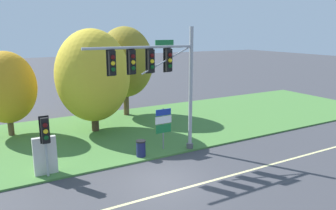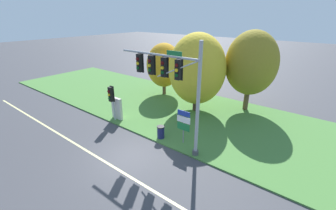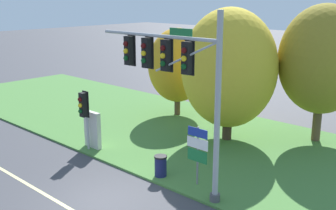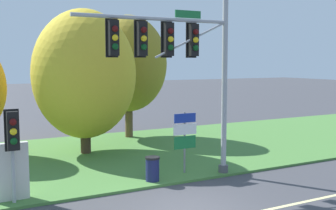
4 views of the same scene
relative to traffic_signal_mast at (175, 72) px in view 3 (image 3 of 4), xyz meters
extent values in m
plane|color=#3D3D42|center=(-1.36, -2.84, -4.83)|extent=(160.00, 160.00, 0.00)
cube|color=#477A38|center=(-1.36, 5.41, -4.78)|extent=(48.00, 11.50, 0.10)
cylinder|color=#9EA0A5|center=(2.07, 0.01, -1.16)|extent=(0.22, 0.22, 7.14)
cylinder|color=#4C4C51|center=(2.07, 0.01, -4.58)|extent=(0.40, 0.40, 0.30)
cylinder|color=#9EA0A5|center=(-1.02, 0.01, 1.34)|extent=(6.19, 0.14, 0.14)
cylinder|color=#9EA0A5|center=(0.52, 0.01, 0.64)|extent=(3.13, 0.08, 1.47)
cube|color=black|center=(0.59, 0.01, 0.61)|extent=(0.34, 0.28, 1.22)
cube|color=black|center=(0.59, 0.17, 0.61)|extent=(0.46, 0.04, 1.34)
sphere|color=#4C0C0C|center=(0.59, -0.17, 0.91)|extent=(0.22, 0.22, 0.22)
sphere|color=yellow|center=(0.59, -0.17, 0.61)|extent=(0.22, 0.22, 0.22)
sphere|color=#0C4219|center=(0.59, -0.17, 0.31)|extent=(0.22, 0.22, 0.22)
cube|color=black|center=(-0.48, 0.01, 0.61)|extent=(0.34, 0.28, 1.22)
cube|color=black|center=(-0.48, 0.17, 0.61)|extent=(0.46, 0.04, 1.34)
sphere|color=#4C0C0C|center=(-0.48, -0.17, 0.91)|extent=(0.22, 0.22, 0.22)
sphere|color=yellow|center=(-0.48, -0.17, 0.61)|extent=(0.22, 0.22, 0.22)
sphere|color=#0C4219|center=(-0.48, -0.17, 0.31)|extent=(0.22, 0.22, 0.22)
cube|color=black|center=(-1.56, 0.01, 0.61)|extent=(0.34, 0.28, 1.22)
cube|color=black|center=(-1.56, 0.17, 0.61)|extent=(0.46, 0.04, 1.34)
sphere|color=#4C0C0C|center=(-1.56, -0.17, 0.91)|extent=(0.22, 0.22, 0.22)
sphere|color=yellow|center=(-1.56, -0.17, 0.61)|extent=(0.22, 0.22, 0.22)
sphere|color=#0C4219|center=(-1.56, -0.17, 0.31)|extent=(0.22, 0.22, 0.22)
cube|color=black|center=(-2.64, 0.01, 0.61)|extent=(0.34, 0.28, 1.22)
cube|color=black|center=(-2.64, 0.17, 0.61)|extent=(0.46, 0.04, 1.34)
sphere|color=#4C0C0C|center=(-2.64, -0.17, 0.91)|extent=(0.22, 0.22, 0.22)
sphere|color=yellow|center=(-2.64, -0.17, 0.61)|extent=(0.22, 0.22, 0.22)
sphere|color=#0C4219|center=(-2.64, -0.17, 0.31)|extent=(0.22, 0.22, 0.22)
cube|color=#196B33|center=(0.32, -0.04, 1.56)|extent=(1.10, 0.04, 0.28)
cylinder|color=#9EA0A5|center=(-6.06, 0.14, -3.26)|extent=(0.12, 0.12, 2.93)
cube|color=black|center=(-6.06, -0.06, -2.36)|extent=(0.34, 0.28, 1.22)
cube|color=black|center=(-6.06, 0.10, -2.36)|extent=(0.46, 0.04, 1.34)
sphere|color=#4C0C0C|center=(-6.06, -0.24, -2.06)|extent=(0.22, 0.22, 0.22)
sphere|color=yellow|center=(-6.06, -0.24, -2.36)|extent=(0.22, 0.22, 0.22)
sphere|color=#0C4219|center=(-6.06, -0.24, -2.66)|extent=(0.22, 0.22, 0.22)
cylinder|color=slate|center=(0.64, 0.70, -3.48)|extent=(0.08, 0.08, 2.49)
cube|color=#193399|center=(0.64, 0.67, -2.47)|extent=(0.99, 0.03, 0.37)
cube|color=white|center=(0.64, 0.67, -2.93)|extent=(1.07, 0.03, 0.43)
cube|color=#197238|center=(0.64, 0.67, -3.47)|extent=(1.00, 0.03, 0.51)
cylinder|color=brown|center=(-7.07, 8.07, -3.62)|extent=(0.38, 0.38, 2.22)
ellipsoid|color=#C68C1E|center=(-7.07, 8.07, -1.46)|extent=(3.81, 3.81, 4.76)
cylinder|color=#423021|center=(-1.80, 6.24, -3.46)|extent=(0.50, 0.50, 2.53)
ellipsoid|color=gold|center=(-1.80, 6.24, -0.81)|extent=(5.04, 5.04, 6.30)
cylinder|color=brown|center=(1.84, 9.37, -3.15)|extent=(0.46, 0.46, 3.15)
ellipsoid|color=olive|center=(1.84, 9.37, -0.32)|extent=(4.56, 4.56, 5.70)
cube|color=beige|center=(-6.08, 0.45, -3.78)|extent=(1.10, 0.24, 1.90)
cube|color=#4C4C51|center=(-6.48, 0.45, -4.68)|extent=(0.10, 0.20, 0.10)
cube|color=#4C4C51|center=(-5.68, 0.45, -4.68)|extent=(0.10, 0.20, 0.10)
cylinder|color=#191E4C|center=(-1.04, 0.25, -4.30)|extent=(0.52, 0.52, 0.85)
cylinder|color=black|center=(-1.04, 0.25, -3.84)|extent=(0.56, 0.56, 0.08)
camera|label=1|loc=(-8.23, -15.59, 2.20)|focal=35.00mm
camera|label=2|loc=(8.27, -10.73, 3.68)|focal=24.00mm
camera|label=3|loc=(10.76, -11.90, 2.87)|focal=45.00mm
camera|label=4|loc=(-7.89, -13.82, -0.19)|focal=45.00mm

